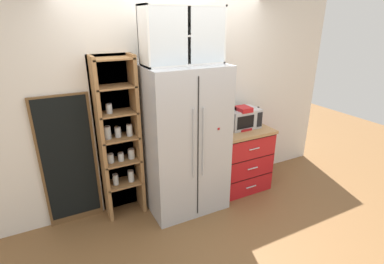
% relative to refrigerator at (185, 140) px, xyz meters
% --- Properties ---
extents(ground_plane, '(10.70, 10.70, 0.00)m').
position_rel_refrigerator_xyz_m(ground_plane, '(-0.00, -0.01, -0.90)').
color(ground_plane, brown).
extents(wall_back_cream, '(5.00, 0.10, 2.55)m').
position_rel_refrigerator_xyz_m(wall_back_cream, '(-0.00, 0.39, 0.37)').
color(wall_back_cream, silver).
rests_on(wall_back_cream, ground).
extents(refrigerator, '(0.94, 0.70, 1.81)m').
position_rel_refrigerator_xyz_m(refrigerator, '(0.00, 0.00, 0.00)').
color(refrigerator, '#B7BABF').
rests_on(refrigerator, ground).
extents(pantry_shelf_column, '(0.49, 0.31, 1.93)m').
position_rel_refrigerator_xyz_m(pantry_shelf_column, '(-0.74, 0.26, 0.08)').
color(pantry_shelf_column, brown).
rests_on(pantry_shelf_column, ground).
extents(counter_cabinet, '(0.77, 0.61, 0.89)m').
position_rel_refrigerator_xyz_m(counter_cabinet, '(0.88, 0.05, -0.46)').
color(counter_cabinet, red).
rests_on(counter_cabinet, ground).
extents(microwave, '(0.44, 0.33, 0.26)m').
position_rel_refrigerator_xyz_m(microwave, '(0.91, 0.10, 0.12)').
color(microwave, '#B7BABF').
rests_on(microwave, counter_cabinet).
extents(coffee_maker, '(0.17, 0.20, 0.31)m').
position_rel_refrigerator_xyz_m(coffee_maker, '(0.88, 0.06, 0.14)').
color(coffee_maker, red).
rests_on(coffee_maker, counter_cabinet).
extents(mug_charcoal, '(0.11, 0.08, 0.09)m').
position_rel_refrigerator_xyz_m(mug_charcoal, '(0.58, 0.11, 0.03)').
color(mug_charcoal, '#2D2D33').
rests_on(mug_charcoal, counter_cabinet).
extents(bottle_cobalt, '(0.07, 0.07, 0.24)m').
position_rel_refrigerator_xyz_m(bottle_cobalt, '(1.20, 0.12, 0.09)').
color(bottle_cobalt, navy).
rests_on(bottle_cobalt, counter_cabinet).
extents(bottle_amber, '(0.06, 0.06, 0.25)m').
position_rel_refrigerator_xyz_m(bottle_amber, '(0.88, 0.02, 0.10)').
color(bottle_amber, brown).
rests_on(bottle_amber, counter_cabinet).
extents(upper_cabinet, '(0.90, 0.32, 0.61)m').
position_rel_refrigerator_xyz_m(upper_cabinet, '(-0.00, 0.05, 1.21)').
color(upper_cabinet, silver).
rests_on(upper_cabinet, refrigerator).
extents(chalkboard_menu, '(0.60, 0.04, 1.55)m').
position_rel_refrigerator_xyz_m(chalkboard_menu, '(-1.30, 0.31, -0.13)').
color(chalkboard_menu, brown).
rests_on(chalkboard_menu, ground).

